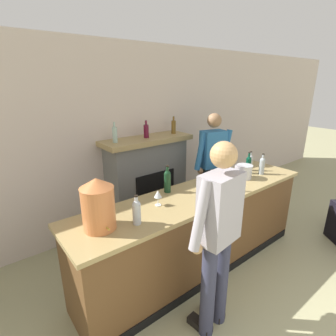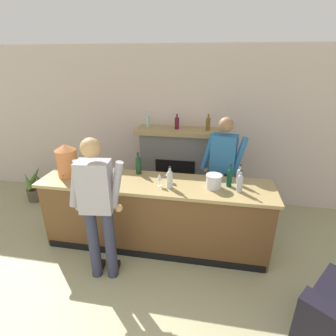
{
  "view_description": "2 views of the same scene",
  "coord_description": "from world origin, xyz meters",
  "px_view_note": "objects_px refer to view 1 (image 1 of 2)",
  "views": [
    {
      "loc": [
        -1.92,
        0.89,
        2.22
      ],
      "look_at": [
        0.02,
        3.33,
        1.18
      ],
      "focal_mm": 28.0,
      "sensor_mm": 36.0,
      "label": 1
    },
    {
      "loc": [
        0.81,
        -0.24,
        2.53
      ],
      "look_at": [
        0.24,
        2.97,
        1.16
      ],
      "focal_mm": 28.0,
      "sensor_mm": 36.0,
      "label": 2
    }
  ],
  "objects_px": {
    "person_bartender": "(212,165)",
    "wine_bottle_port_short": "(248,164)",
    "wine_bottle_riesling_slim": "(167,180)",
    "wine_glass_front_right": "(209,178)",
    "wine_bottle_cabernet_heavy": "(250,162)",
    "wine_glass_by_dispenser": "(158,194)",
    "fireplace_stone": "(147,181)",
    "copper_dispenser": "(98,204)",
    "wine_glass_near_bucket": "(213,183)",
    "wine_bottle_chardonnay_pale": "(262,165)",
    "person_customer": "(218,235)",
    "wine_bottle_rose_blush": "(222,180)",
    "wine_bottle_burgundy_dark": "(137,211)",
    "ice_bucket_steel": "(244,172)"
  },
  "relations": [
    {
      "from": "copper_dispenser",
      "to": "person_customer",
      "type": "bearing_deg",
      "value": -43.51
    },
    {
      "from": "wine_bottle_riesling_slim",
      "to": "wine_glass_front_right",
      "type": "height_order",
      "value": "wine_bottle_riesling_slim"
    },
    {
      "from": "person_customer",
      "to": "wine_bottle_chardonnay_pale",
      "type": "bearing_deg",
      "value": 21.39
    },
    {
      "from": "copper_dispenser",
      "to": "wine_glass_by_dispenser",
      "type": "distance_m",
      "value": 0.66
    },
    {
      "from": "wine_bottle_chardonnay_pale",
      "to": "wine_bottle_port_short",
      "type": "xyz_separation_m",
      "value": [
        -0.12,
        0.13,
        0.0
      ]
    },
    {
      "from": "wine_bottle_chardonnay_pale",
      "to": "wine_bottle_port_short",
      "type": "bearing_deg",
      "value": 131.8
    },
    {
      "from": "person_customer",
      "to": "wine_glass_front_right",
      "type": "height_order",
      "value": "person_customer"
    },
    {
      "from": "person_customer",
      "to": "wine_bottle_port_short",
      "type": "xyz_separation_m",
      "value": [
        1.47,
        0.75,
        0.14
      ]
    },
    {
      "from": "wine_bottle_port_short",
      "to": "wine_bottle_rose_blush",
      "type": "relative_size",
      "value": 1.04
    },
    {
      "from": "wine_bottle_burgundy_dark",
      "to": "wine_glass_by_dispenser",
      "type": "distance_m",
      "value": 0.4
    },
    {
      "from": "person_bartender",
      "to": "wine_bottle_port_short",
      "type": "height_order",
      "value": "person_bartender"
    },
    {
      "from": "copper_dispenser",
      "to": "wine_glass_by_dispenser",
      "type": "relative_size",
      "value": 2.81
    },
    {
      "from": "wine_bottle_riesling_slim",
      "to": "wine_glass_front_right",
      "type": "xyz_separation_m",
      "value": [
        0.47,
        -0.2,
        -0.02
      ]
    },
    {
      "from": "copper_dispenser",
      "to": "wine_bottle_cabernet_heavy",
      "type": "height_order",
      "value": "copper_dispenser"
    },
    {
      "from": "wine_bottle_cabernet_heavy",
      "to": "wine_bottle_port_short",
      "type": "height_order",
      "value": "wine_bottle_port_short"
    },
    {
      "from": "fireplace_stone",
      "to": "wine_glass_front_right",
      "type": "relative_size",
      "value": 10.28
    },
    {
      "from": "wine_bottle_rose_blush",
      "to": "person_customer",
      "type": "bearing_deg",
      "value": -141.39
    },
    {
      "from": "wine_glass_near_bucket",
      "to": "wine_bottle_port_short",
      "type": "bearing_deg",
      "value": 10.18
    },
    {
      "from": "wine_bottle_cabernet_heavy",
      "to": "wine_bottle_burgundy_dark",
      "type": "relative_size",
      "value": 1.02
    },
    {
      "from": "wine_bottle_riesling_slim",
      "to": "wine_glass_by_dispenser",
      "type": "distance_m",
      "value": 0.35
    },
    {
      "from": "fireplace_stone",
      "to": "person_bartender",
      "type": "bearing_deg",
      "value": -38.9
    },
    {
      "from": "wine_bottle_cabernet_heavy",
      "to": "wine_bottle_burgundy_dark",
      "type": "xyz_separation_m",
      "value": [
        -2.03,
        -0.25,
        -0.0
      ]
    },
    {
      "from": "wine_bottle_cabernet_heavy",
      "to": "ice_bucket_steel",
      "type": "bearing_deg",
      "value": -156.27
    },
    {
      "from": "wine_bottle_riesling_slim",
      "to": "person_bartender",
      "type": "bearing_deg",
      "value": 18.47
    },
    {
      "from": "wine_bottle_cabernet_heavy",
      "to": "wine_glass_by_dispenser",
      "type": "bearing_deg",
      "value": -177.32
    },
    {
      "from": "fireplace_stone",
      "to": "wine_bottle_cabernet_heavy",
      "type": "relative_size",
      "value": 6.06
    },
    {
      "from": "wine_bottle_rose_blush",
      "to": "ice_bucket_steel",
      "type": "bearing_deg",
      "value": 10.01
    },
    {
      "from": "person_bartender",
      "to": "wine_bottle_riesling_slim",
      "type": "relative_size",
      "value": 5.58
    },
    {
      "from": "person_bartender",
      "to": "ice_bucket_steel",
      "type": "distance_m",
      "value": 0.69
    },
    {
      "from": "wine_bottle_chardonnay_pale",
      "to": "wine_bottle_cabernet_heavy",
      "type": "bearing_deg",
      "value": 88.5
    },
    {
      "from": "wine_bottle_rose_blush",
      "to": "copper_dispenser",
      "type": "bearing_deg",
      "value": 175.4
    },
    {
      "from": "wine_bottle_cabernet_heavy",
      "to": "wine_bottle_port_short",
      "type": "distance_m",
      "value": 0.14
    },
    {
      "from": "wine_bottle_chardonnay_pale",
      "to": "wine_bottle_burgundy_dark",
      "type": "height_order",
      "value": "wine_bottle_chardonnay_pale"
    },
    {
      "from": "person_customer",
      "to": "copper_dispenser",
      "type": "xyz_separation_m",
      "value": [
        -0.73,
        0.69,
        0.24
      ]
    },
    {
      "from": "fireplace_stone",
      "to": "wine_bottle_riesling_slim",
      "type": "xyz_separation_m",
      "value": [
        -0.41,
        -1.02,
        0.43
      ]
    },
    {
      "from": "wine_bottle_cabernet_heavy",
      "to": "wine_bottle_chardonnay_pale",
      "type": "xyz_separation_m",
      "value": [
        -0.01,
        -0.19,
        0.0
      ]
    },
    {
      "from": "wine_bottle_port_short",
      "to": "wine_bottle_rose_blush",
      "type": "bearing_deg",
      "value": -166.59
    },
    {
      "from": "fireplace_stone",
      "to": "wine_bottle_cabernet_heavy",
      "type": "xyz_separation_m",
      "value": [
        0.98,
        -1.15,
        0.41
      ]
    },
    {
      "from": "wine_bottle_cabernet_heavy",
      "to": "wine_bottle_chardonnay_pale",
      "type": "height_order",
      "value": "wine_bottle_chardonnay_pale"
    },
    {
      "from": "fireplace_stone",
      "to": "wine_bottle_port_short",
      "type": "bearing_deg",
      "value": -54.94
    },
    {
      "from": "wine_bottle_burgundy_dark",
      "to": "wine_glass_near_bucket",
      "type": "height_order",
      "value": "wine_bottle_burgundy_dark"
    },
    {
      "from": "ice_bucket_steel",
      "to": "fireplace_stone",
      "type": "bearing_deg",
      "value": 116.86
    },
    {
      "from": "copper_dispenser",
      "to": "wine_bottle_burgundy_dark",
      "type": "relative_size",
      "value": 1.68
    },
    {
      "from": "wine_bottle_rose_blush",
      "to": "wine_glass_front_right",
      "type": "bearing_deg",
      "value": 104.83
    },
    {
      "from": "wine_bottle_riesling_slim",
      "to": "copper_dispenser",
      "type": "bearing_deg",
      "value": -165.1
    },
    {
      "from": "wine_glass_near_bucket",
      "to": "wine_bottle_chardonnay_pale",
      "type": "bearing_deg",
      "value": 1.41
    },
    {
      "from": "copper_dispenser",
      "to": "wine_glass_by_dispenser",
      "type": "xyz_separation_m",
      "value": [
        0.65,
        0.04,
        -0.11
      ]
    },
    {
      "from": "wine_bottle_chardonnay_pale",
      "to": "wine_bottle_burgundy_dark",
      "type": "relative_size",
      "value": 1.05
    },
    {
      "from": "person_bartender",
      "to": "ice_bucket_steel",
      "type": "relative_size",
      "value": 8.58
    },
    {
      "from": "wine_bottle_chardonnay_pale",
      "to": "wine_glass_near_bucket",
      "type": "bearing_deg",
      "value": -178.59
    }
  ]
}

